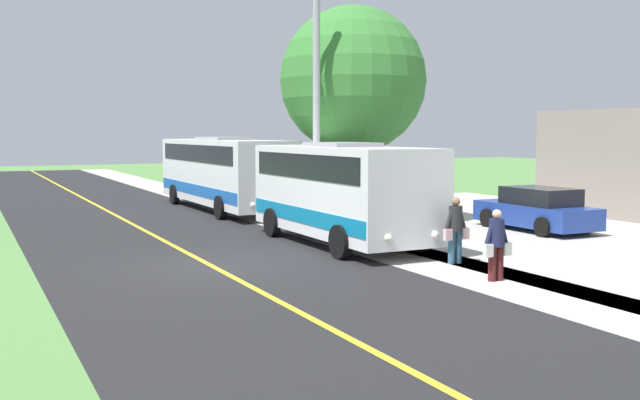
% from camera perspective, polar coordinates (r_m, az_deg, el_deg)
% --- Properties ---
extents(ground_plane, '(120.00, 120.00, 0.00)m').
position_cam_1_polar(ground_plane, '(18.17, -8.55, -5.12)').
color(ground_plane, '#548442').
extents(road_surface, '(8.00, 100.00, 0.01)m').
position_cam_1_polar(road_surface, '(18.17, -8.55, -5.10)').
color(road_surface, black).
rests_on(road_surface, ground).
extents(sidewalk, '(2.40, 100.00, 0.01)m').
position_cam_1_polar(sidewalk, '(20.34, 5.57, -3.96)').
color(sidewalk, '#B2ADA3').
rests_on(sidewalk, ground).
extents(road_centre_line, '(0.16, 100.00, 0.00)m').
position_cam_1_polar(road_centre_line, '(18.17, -8.55, -5.09)').
color(road_centre_line, gold).
rests_on(road_centre_line, ground).
extents(shuttle_bus_front, '(2.78, 7.52, 2.98)m').
position_cam_1_polar(shuttle_bus_front, '(21.29, 1.73, 0.91)').
color(shuttle_bus_front, white).
rests_on(shuttle_bus_front, ground).
extents(transit_bus_rear, '(2.68, 10.68, 3.09)m').
position_cam_1_polar(transit_bus_rear, '(31.07, -7.63, 2.35)').
color(transit_bus_rear, white).
rests_on(transit_bus_rear, ground).
extents(pedestrian_with_bags, '(0.72, 0.34, 1.59)m').
position_cam_1_polar(pedestrian_with_bags, '(16.49, 13.65, -3.30)').
color(pedestrian_with_bags, '#4C1919').
rests_on(pedestrian_with_bags, ground).
extents(pedestrian_waiting, '(0.72, 0.34, 1.67)m').
position_cam_1_polar(pedestrian_waiting, '(18.46, 10.56, -2.18)').
color(pedestrian_waiting, '#335972').
rests_on(pedestrian_waiting, ground).
extents(street_light_pole, '(1.97, 0.24, 8.20)m').
position_cam_1_polar(street_light_pole, '(23.72, -0.54, 8.30)').
color(street_light_pole, '#9E9EA3').
rests_on(street_light_pole, ground).
extents(parked_car_near, '(2.07, 4.43, 1.45)m').
position_cam_1_polar(parked_car_near, '(25.38, 16.61, -0.75)').
color(parked_car_near, navy).
rests_on(parked_car_near, ground).
extents(tree_curbside, '(5.30, 5.30, 7.81)m').
position_cam_1_polar(tree_curbside, '(26.61, 2.59, 9.36)').
color(tree_curbside, brown).
rests_on(tree_curbside, ground).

